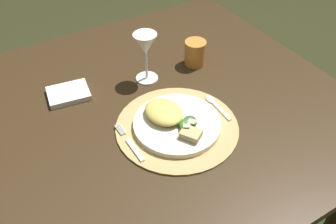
% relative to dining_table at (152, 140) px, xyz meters
% --- Properties ---
extents(dining_table, '(1.18, 1.06, 0.74)m').
position_rel_dining_table_xyz_m(dining_table, '(0.00, 0.00, 0.00)').
color(dining_table, '#372616').
rests_on(dining_table, ground).
extents(placemat, '(0.35, 0.35, 0.01)m').
position_rel_dining_table_xyz_m(placemat, '(0.02, -0.12, 0.15)').
color(placemat, tan).
rests_on(placemat, dining_table).
extents(dinner_plate, '(0.25, 0.25, 0.02)m').
position_rel_dining_table_xyz_m(dinner_plate, '(0.02, -0.12, 0.16)').
color(dinner_plate, silver).
rests_on(dinner_plate, placemat).
extents(pasta_serving, '(0.11, 0.13, 0.03)m').
position_rel_dining_table_xyz_m(pasta_serving, '(0.00, -0.08, 0.19)').
color(pasta_serving, '#DAC15C').
rests_on(pasta_serving, dinner_plate).
extents(salad_greens, '(0.07, 0.06, 0.03)m').
position_rel_dining_table_xyz_m(salad_greens, '(0.03, -0.15, 0.18)').
color(salad_greens, '#3F622A').
rests_on(salad_greens, dinner_plate).
extents(bread_piece, '(0.06, 0.07, 0.02)m').
position_rel_dining_table_xyz_m(bread_piece, '(0.02, -0.19, 0.18)').
color(bread_piece, tan).
rests_on(bread_piece, dinner_plate).
extents(fork, '(0.02, 0.16, 0.00)m').
position_rel_dining_table_xyz_m(fork, '(-0.12, -0.12, 0.16)').
color(fork, silver).
rests_on(fork, placemat).
extents(spoon, '(0.02, 0.12, 0.01)m').
position_rel_dining_table_xyz_m(spoon, '(0.17, -0.10, 0.16)').
color(spoon, silver).
rests_on(spoon, placemat).
extents(napkin, '(0.14, 0.12, 0.02)m').
position_rel_dining_table_xyz_m(napkin, '(-0.19, 0.17, 0.16)').
color(napkin, white).
rests_on(napkin, dining_table).
extents(wine_glass, '(0.07, 0.07, 0.16)m').
position_rel_dining_table_xyz_m(wine_glass, '(0.06, 0.13, 0.27)').
color(wine_glass, silver).
rests_on(wine_glass, dining_table).
extents(amber_tumbler, '(0.07, 0.07, 0.09)m').
position_rel_dining_table_xyz_m(amber_tumbler, '(0.24, 0.12, 0.19)').
color(amber_tumbler, orange).
rests_on(amber_tumbler, dining_table).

